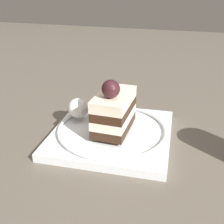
{
  "coord_description": "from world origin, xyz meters",
  "views": [
    {
      "loc": [
        0.13,
        -0.39,
        0.26
      ],
      "look_at": [
        0.01,
        0.02,
        0.05
      ],
      "focal_mm": 44.71,
      "sensor_mm": 36.0,
      "label": 1
    }
  ],
  "objects_px": {
    "dessert_plate": "(112,132)",
    "fork": "(103,106)",
    "cake_slice": "(114,110)",
    "whipped_cream_dollop": "(78,108)"
  },
  "relations": [
    {
      "from": "cake_slice",
      "to": "whipped_cream_dollop",
      "type": "distance_m",
      "value": 0.08
    },
    {
      "from": "whipped_cream_dollop",
      "to": "fork",
      "type": "relative_size",
      "value": 0.35
    },
    {
      "from": "cake_slice",
      "to": "whipped_cream_dollop",
      "type": "relative_size",
      "value": 2.54
    },
    {
      "from": "dessert_plate",
      "to": "fork",
      "type": "xyz_separation_m",
      "value": [
        -0.04,
        0.07,
        0.01
      ]
    },
    {
      "from": "whipped_cream_dollop",
      "to": "fork",
      "type": "xyz_separation_m",
      "value": [
        0.03,
        0.05,
        -0.02
      ]
    },
    {
      "from": "dessert_plate",
      "to": "cake_slice",
      "type": "xyz_separation_m",
      "value": [
        0.0,
        -0.0,
        0.05
      ]
    },
    {
      "from": "dessert_plate",
      "to": "cake_slice",
      "type": "bearing_deg",
      "value": -41.75
    },
    {
      "from": "cake_slice",
      "to": "whipped_cream_dollop",
      "type": "xyz_separation_m",
      "value": [
        -0.08,
        0.03,
        -0.02
      ]
    },
    {
      "from": "dessert_plate",
      "to": "fork",
      "type": "relative_size",
      "value": 1.95
    },
    {
      "from": "dessert_plate",
      "to": "fork",
      "type": "bearing_deg",
      "value": 119.38
    }
  ]
}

